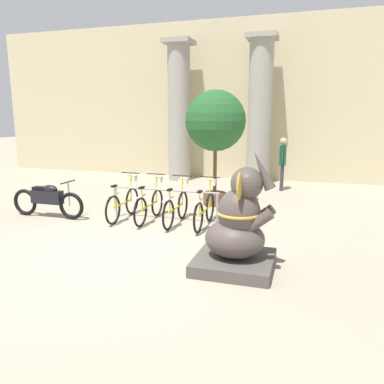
{
  "coord_description": "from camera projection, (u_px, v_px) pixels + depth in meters",
  "views": [
    {
      "loc": [
        3.22,
        -6.02,
        2.45
      ],
      "look_at": [
        1.12,
        0.75,
        1.0
      ],
      "focal_mm": 35.0,
      "sensor_mm": 36.0,
      "label": 1
    }
  ],
  "objects": [
    {
      "name": "ground_plane",
      "position": [
        124.0,
        248.0,
        7.06
      ],
      "size": [
        60.0,
        60.0,
        0.0
      ],
      "primitive_type": "plane",
      "color": "#9E937F"
    },
    {
      "name": "bicycle_1",
      "position": [
        150.0,
        204.0,
        8.81
      ],
      "size": [
        0.48,
        1.66,
        1.07
      ],
      "color": "black",
      "rests_on": "ground_plane"
    },
    {
      "name": "elephant_statue",
      "position": [
        238.0,
        229.0,
        6.0
      ],
      "size": [
        1.26,
        1.26,
        1.96
      ],
      "color": "#4C4742",
      "rests_on": "ground_plane"
    },
    {
      "name": "building_facade",
      "position": [
        224.0,
        101.0,
        14.51
      ],
      "size": [
        20.0,
        0.2,
        6.0
      ],
      "color": "#C6B78E",
      "rests_on": "ground_plane"
    },
    {
      "name": "column_left",
      "position": [
        179.0,
        111.0,
        14.08
      ],
      "size": [
        1.05,
        1.05,
        5.16
      ],
      "color": "gray",
      "rests_on": "ground_plane"
    },
    {
      "name": "potted_tree",
      "position": [
        216.0,
        123.0,
        10.06
      ],
      "size": [
        1.63,
        1.63,
        3.13
      ],
      "color": "brown",
      "rests_on": "ground_plane"
    },
    {
      "name": "bicycle_3",
      "position": [
        205.0,
        209.0,
        8.37
      ],
      "size": [
        0.48,
        1.66,
        1.07
      ],
      "color": "black",
      "rests_on": "ground_plane"
    },
    {
      "name": "column_right",
      "position": [
        260.0,
        111.0,
        13.21
      ],
      "size": [
        1.05,
        1.05,
        5.16
      ],
      "color": "gray",
      "rests_on": "ground_plane"
    },
    {
      "name": "bicycle_2",
      "position": [
        176.0,
        206.0,
        8.57
      ],
      "size": [
        0.48,
        1.66,
        1.07
      ],
      "color": "black",
      "rests_on": "ground_plane"
    },
    {
      "name": "bicycle_0",
      "position": [
        124.0,
        202.0,
        9.0
      ],
      "size": [
        0.48,
        1.66,
        1.07
      ],
      "color": "black",
      "rests_on": "ground_plane"
    },
    {
      "name": "bike_rack",
      "position": [
        164.0,
        197.0,
        8.75
      ],
      "size": [
        2.64,
        0.05,
        0.77
      ],
      "color": "gray",
      "rests_on": "ground_plane"
    },
    {
      "name": "person_pedestrian",
      "position": [
        283.0,
        159.0,
        12.28
      ],
      "size": [
        0.23,
        0.47,
        1.74
      ],
      "color": "#383342",
      "rests_on": "ground_plane"
    },
    {
      "name": "motorcycle",
      "position": [
        48.0,
        199.0,
        9.1
      ],
      "size": [
        2.0,
        0.55,
        0.93
      ],
      "color": "black",
      "rests_on": "ground_plane"
    }
  ]
}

